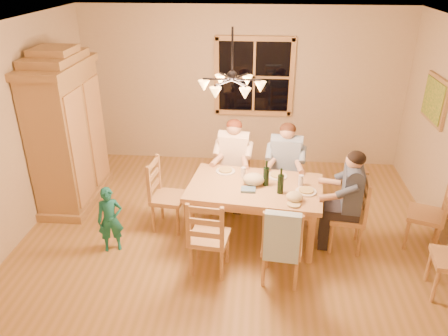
# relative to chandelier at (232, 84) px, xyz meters

# --- Properties ---
(floor) EXTENTS (5.50, 5.50, 0.00)m
(floor) POSITION_rel_chandelier_xyz_m (0.00, 0.00, -2.08)
(floor) COLOR olive
(floor) RESTS_ON ground
(ceiling) EXTENTS (5.50, 5.00, 0.02)m
(ceiling) POSITION_rel_chandelier_xyz_m (0.00, 0.00, 0.62)
(ceiling) COLOR white
(ceiling) RESTS_ON wall_back
(wall_back) EXTENTS (5.50, 0.02, 2.70)m
(wall_back) POSITION_rel_chandelier_xyz_m (0.00, 2.50, -0.73)
(wall_back) COLOR tan
(wall_back) RESTS_ON floor
(wall_left) EXTENTS (0.02, 5.00, 2.70)m
(wall_left) POSITION_rel_chandelier_xyz_m (-2.75, 0.00, -0.73)
(wall_left) COLOR tan
(wall_left) RESTS_ON floor
(window) EXTENTS (1.30, 0.06, 1.30)m
(window) POSITION_rel_chandelier_xyz_m (0.20, 2.47, -0.53)
(window) COLOR black
(window) RESTS_ON wall_back
(painting) EXTENTS (0.06, 0.78, 0.64)m
(painting) POSITION_rel_chandelier_xyz_m (2.71, 1.20, -0.48)
(painting) COLOR olive
(painting) RESTS_ON wall_right
(chandelier) EXTENTS (0.77, 0.68, 0.71)m
(chandelier) POSITION_rel_chandelier_xyz_m (0.00, 0.00, 0.00)
(chandelier) COLOR black
(chandelier) RESTS_ON ceiling
(armoire) EXTENTS (0.66, 1.40, 2.30)m
(armoire) POSITION_rel_chandelier_xyz_m (-2.42, 0.82, -1.02)
(armoire) COLOR olive
(armoire) RESTS_ON floor
(dining_table) EXTENTS (1.78, 1.20, 0.76)m
(dining_table) POSITION_rel_chandelier_xyz_m (0.30, 0.06, -1.42)
(dining_table) COLOR #B0844E
(dining_table) RESTS_ON floor
(chair_far_left) EXTENTS (0.48, 0.47, 0.99)m
(chair_far_left) POSITION_rel_chandelier_xyz_m (-0.03, 0.89, -1.77)
(chair_far_left) COLOR tan
(chair_far_left) RESTS_ON floor
(chair_far_right) EXTENTS (0.48, 0.47, 0.99)m
(chair_far_right) POSITION_rel_chandelier_xyz_m (0.71, 0.81, -1.77)
(chair_far_right) COLOR tan
(chair_far_right) RESTS_ON floor
(chair_near_left) EXTENTS (0.48, 0.47, 0.99)m
(chair_near_left) POSITION_rel_chandelier_xyz_m (-0.20, -0.68, -1.77)
(chair_near_left) COLOR tan
(chair_near_left) RESTS_ON floor
(chair_near_right) EXTENTS (0.48, 0.47, 0.99)m
(chair_near_right) POSITION_rel_chandelier_xyz_m (0.63, -0.77, -1.77)
(chair_near_right) COLOR tan
(chair_near_right) RESTS_ON floor
(chair_end_left) EXTENTS (0.47, 0.48, 0.99)m
(chair_end_left) POSITION_rel_chandelier_xyz_m (-0.86, 0.19, -1.77)
(chair_end_left) COLOR tan
(chair_end_left) RESTS_ON floor
(chair_end_right) EXTENTS (0.47, 0.48, 0.99)m
(chair_end_right) POSITION_rel_chandelier_xyz_m (1.46, -0.07, -1.77)
(chair_end_right) COLOR tan
(chair_end_right) RESTS_ON floor
(adult_woman) EXTENTS (0.42, 0.46, 0.87)m
(adult_woman) POSITION_rel_chandelier_xyz_m (-0.03, 0.89, -1.24)
(adult_woman) COLOR #FAE0C1
(adult_woman) RESTS_ON floor
(adult_plaid_man) EXTENTS (0.42, 0.46, 0.87)m
(adult_plaid_man) POSITION_rel_chandelier_xyz_m (0.71, 0.81, -1.24)
(adult_plaid_man) COLOR #366296
(adult_plaid_man) RESTS_ON floor
(adult_slate_man) EXTENTS (0.46, 0.42, 0.87)m
(adult_slate_man) POSITION_rel_chandelier_xyz_m (1.46, -0.07, -1.24)
(adult_slate_man) COLOR #3E4A63
(adult_slate_man) RESTS_ON floor
(towel) EXTENTS (0.39, 0.14, 0.58)m
(towel) POSITION_rel_chandelier_xyz_m (0.61, -0.96, -1.38)
(towel) COLOR #A4CADF
(towel) RESTS_ON chair_near_right
(wine_bottle_a) EXTENTS (0.08, 0.08, 0.33)m
(wine_bottle_a) POSITION_rel_chandelier_xyz_m (0.43, 0.09, -1.15)
(wine_bottle_a) COLOR black
(wine_bottle_a) RESTS_ON dining_table
(wine_bottle_b) EXTENTS (0.08, 0.08, 0.33)m
(wine_bottle_b) POSITION_rel_chandelier_xyz_m (0.61, -0.10, -1.15)
(wine_bottle_b) COLOR black
(wine_bottle_b) RESTS_ON dining_table
(plate_woman) EXTENTS (0.26, 0.26, 0.02)m
(plate_woman) POSITION_rel_chandelier_xyz_m (-0.11, 0.42, -1.31)
(plate_woman) COLOR white
(plate_woman) RESTS_ON dining_table
(plate_plaid) EXTENTS (0.26, 0.26, 0.02)m
(plate_plaid) POSITION_rel_chandelier_xyz_m (0.58, 0.33, -1.31)
(plate_plaid) COLOR white
(plate_plaid) RESTS_ON dining_table
(plate_slate) EXTENTS (0.26, 0.26, 0.02)m
(plate_slate) POSITION_rel_chandelier_xyz_m (0.93, -0.06, -1.31)
(plate_slate) COLOR white
(plate_slate) RESTS_ON dining_table
(wine_glass_a) EXTENTS (0.06, 0.06, 0.14)m
(wine_glass_a) POSITION_rel_chandelier_xyz_m (0.14, 0.28, -1.25)
(wine_glass_a) COLOR silver
(wine_glass_a) RESTS_ON dining_table
(wine_glass_b) EXTENTS (0.06, 0.06, 0.14)m
(wine_glass_b) POSITION_rel_chandelier_xyz_m (0.87, 0.12, -1.25)
(wine_glass_b) COLOR silver
(wine_glass_b) RESTS_ON dining_table
(cap) EXTENTS (0.20, 0.20, 0.11)m
(cap) POSITION_rel_chandelier_xyz_m (0.77, -0.28, -1.26)
(cap) COLOR #C6B784
(cap) RESTS_ON dining_table
(napkin) EXTENTS (0.19, 0.16, 0.03)m
(napkin) POSITION_rel_chandelier_xyz_m (0.22, -0.08, -1.30)
(napkin) COLOR slate
(napkin) RESTS_ON dining_table
(cloth_bundle) EXTENTS (0.28, 0.22, 0.15)m
(cloth_bundle) POSITION_rel_chandelier_xyz_m (0.28, 0.08, -1.24)
(cloth_bundle) COLOR tan
(cloth_bundle) RESTS_ON dining_table
(child) EXTENTS (0.37, 0.30, 0.87)m
(child) POSITION_rel_chandelier_xyz_m (-1.48, -0.38, -1.64)
(child) COLOR #176A63
(child) RESTS_ON floor
(chair_spare_back) EXTENTS (0.55, 0.56, 0.99)m
(chair_spare_back) POSITION_rel_chandelier_xyz_m (2.45, 0.04, -1.77)
(chair_spare_back) COLOR tan
(chair_spare_back) RESTS_ON floor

